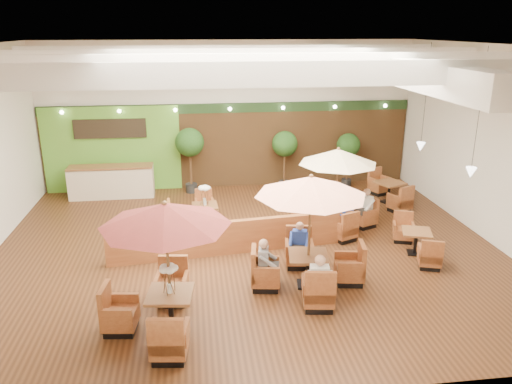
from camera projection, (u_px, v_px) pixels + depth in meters
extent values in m
plane|color=#381E0F|center=(248.00, 248.00, 14.05)|extent=(14.00, 14.00, 0.00)
cube|color=silver|center=(229.00, 116.00, 18.83)|extent=(14.00, 0.04, 5.50)
cube|color=silver|center=(292.00, 248.00, 7.54)|extent=(14.00, 0.04, 5.50)
cube|color=silver|center=(494.00, 146.00, 14.04)|extent=(0.04, 12.00, 5.50)
cube|color=white|center=(247.00, 45.00, 12.32)|extent=(14.00, 12.00, 0.04)
cube|color=brown|center=(230.00, 146.00, 19.14)|extent=(13.90, 0.10, 3.20)
cube|color=#1E3819|center=(229.00, 108.00, 18.67)|extent=(13.90, 0.12, 0.35)
cube|color=#5BA02E|center=(112.00, 149.00, 18.54)|extent=(5.00, 0.08, 3.20)
cube|color=black|center=(110.00, 129.00, 18.22)|extent=(2.60, 0.08, 0.70)
cube|color=white|center=(381.00, 67.00, 12.92)|extent=(0.60, 11.00, 0.60)
cube|color=white|center=(272.00, 74.00, 8.66)|extent=(13.60, 0.12, 0.45)
cube|color=white|center=(253.00, 64.00, 11.20)|extent=(13.60, 0.12, 0.45)
cube|color=white|center=(241.00, 57.00, 13.65)|extent=(13.60, 0.12, 0.45)
cube|color=white|center=(233.00, 52.00, 16.19)|extent=(13.60, 0.12, 0.45)
cylinder|color=black|center=(479.00, 112.00, 12.59)|extent=(0.01, 0.01, 3.20)
cone|color=white|center=(471.00, 172.00, 13.09)|extent=(0.28, 0.28, 0.28)
cylinder|color=black|center=(426.00, 96.00, 15.41)|extent=(0.01, 0.01, 3.20)
cone|color=white|center=(421.00, 147.00, 15.92)|extent=(0.28, 0.28, 0.28)
sphere|color=#FFEAC6|center=(62.00, 112.00, 17.72)|extent=(0.14, 0.14, 0.14)
sphere|color=#FFEAC6|center=(119.00, 111.00, 17.97)|extent=(0.14, 0.14, 0.14)
sphere|color=#FFEAC6|center=(175.00, 110.00, 18.21)|extent=(0.14, 0.14, 0.14)
sphere|color=#FFEAC6|center=(230.00, 109.00, 18.45)|extent=(0.14, 0.14, 0.14)
sphere|color=#FFEAC6|center=(283.00, 108.00, 18.70)|extent=(0.14, 0.14, 0.14)
sphere|color=#FFEAC6|center=(335.00, 107.00, 18.94)|extent=(0.14, 0.14, 0.14)
sphere|color=#FFEAC6|center=(385.00, 106.00, 19.19)|extent=(0.14, 0.14, 0.14)
cube|color=beige|center=(112.00, 183.00, 18.14)|extent=(3.00, 0.70, 1.10)
cube|color=brown|center=(110.00, 167.00, 17.95)|extent=(3.00, 0.75, 0.06)
cube|color=brown|center=(235.00, 237.00, 13.63)|extent=(6.83, 0.96, 0.95)
cube|color=brown|center=(170.00, 294.00, 10.12)|extent=(1.02, 1.02, 0.06)
cylinder|color=black|center=(171.00, 310.00, 10.24)|extent=(0.11, 0.11, 0.71)
cube|color=black|center=(172.00, 326.00, 10.36)|extent=(0.54, 0.54, 0.04)
cube|color=brown|center=(169.00, 343.00, 9.30)|extent=(0.74, 0.74, 0.34)
cube|color=brown|center=(170.00, 337.00, 8.94)|extent=(0.67, 0.19, 0.75)
cube|color=brown|center=(152.00, 333.00, 9.23)|extent=(0.16, 0.60, 0.30)
cube|color=brown|center=(186.00, 333.00, 9.24)|extent=(0.16, 0.60, 0.30)
cube|color=black|center=(170.00, 354.00, 9.38)|extent=(0.66, 0.66, 0.15)
cube|color=brown|center=(173.00, 289.00, 11.23)|extent=(0.74, 0.74, 0.34)
cube|color=brown|center=(171.00, 271.00, 11.38)|extent=(0.67, 0.19, 0.75)
cube|color=brown|center=(186.00, 280.00, 11.16)|extent=(0.16, 0.60, 0.30)
cube|color=brown|center=(158.00, 281.00, 11.16)|extent=(0.16, 0.60, 0.30)
cube|color=black|center=(173.00, 299.00, 11.30)|extent=(0.66, 0.66, 0.15)
cube|color=brown|center=(120.00, 317.00, 10.14)|extent=(0.74, 0.74, 0.34)
cube|color=brown|center=(133.00, 301.00, 10.10)|extent=(0.19, 0.67, 0.75)
cube|color=brown|center=(123.00, 300.00, 10.37)|extent=(0.60, 0.16, 0.30)
cube|color=brown|center=(115.00, 316.00, 9.78)|extent=(0.60, 0.16, 0.30)
cube|color=black|center=(121.00, 328.00, 10.22)|extent=(0.66, 0.66, 0.15)
cylinder|color=brown|center=(168.00, 269.00, 9.94)|extent=(0.06, 0.06, 2.69)
cone|color=#5C1E1B|center=(165.00, 214.00, 9.58)|extent=(2.58, 2.58, 0.45)
sphere|color=brown|center=(164.00, 203.00, 9.50)|extent=(0.10, 0.10, 0.10)
cylinder|color=silver|center=(170.00, 288.00, 10.08)|extent=(0.10, 0.10, 0.22)
cube|color=brown|center=(308.00, 256.00, 11.81)|extent=(1.04, 1.04, 0.06)
cylinder|color=black|center=(308.00, 270.00, 11.93)|extent=(0.11, 0.11, 0.71)
cube|color=black|center=(307.00, 284.00, 12.05)|extent=(0.55, 0.55, 0.04)
cube|color=brown|center=(318.00, 295.00, 10.99)|extent=(0.76, 0.76, 0.35)
cube|color=brown|center=(324.00, 288.00, 10.63)|extent=(0.68, 0.21, 0.76)
cube|color=brown|center=(304.00, 286.00, 10.93)|extent=(0.17, 0.60, 0.30)
cube|color=brown|center=(333.00, 286.00, 10.91)|extent=(0.17, 0.60, 0.30)
cube|color=black|center=(318.00, 305.00, 11.06)|extent=(0.68, 0.68, 0.15)
cube|color=brown|center=(299.00, 255.00, 12.92)|extent=(0.76, 0.76, 0.35)
cube|color=brown|center=(295.00, 239.00, 13.07)|extent=(0.68, 0.21, 0.76)
cube|color=brown|center=(311.00, 247.00, 12.84)|extent=(0.17, 0.60, 0.30)
cube|color=brown|center=(287.00, 247.00, 12.86)|extent=(0.17, 0.60, 0.30)
cube|color=black|center=(299.00, 263.00, 12.99)|extent=(0.68, 0.68, 0.15)
cube|color=brown|center=(266.00, 276.00, 11.83)|extent=(0.76, 0.76, 0.35)
cube|color=brown|center=(277.00, 262.00, 11.80)|extent=(0.21, 0.68, 0.76)
cube|color=brown|center=(266.00, 262.00, 12.06)|extent=(0.60, 0.17, 0.30)
cube|color=brown|center=(266.00, 274.00, 11.46)|extent=(0.60, 0.17, 0.30)
cube|color=black|center=(265.00, 285.00, 11.90)|extent=(0.68, 0.68, 0.15)
cube|color=brown|center=(349.00, 270.00, 12.08)|extent=(0.76, 0.76, 0.35)
cube|color=brown|center=(339.00, 260.00, 11.90)|extent=(0.21, 0.68, 0.76)
cube|color=brown|center=(352.00, 268.00, 11.71)|extent=(0.60, 0.17, 0.30)
cube|color=brown|center=(348.00, 257.00, 12.31)|extent=(0.60, 0.17, 0.30)
cube|color=black|center=(349.00, 280.00, 12.16)|extent=(0.68, 0.68, 0.15)
cylinder|color=brown|center=(309.00, 234.00, 11.63)|extent=(0.06, 0.06, 2.70)
cone|color=#F29375|center=(311.00, 186.00, 11.26)|extent=(2.59, 2.59, 0.45)
sphere|color=brown|center=(311.00, 176.00, 11.19)|extent=(0.10, 0.10, 0.10)
cube|color=brown|center=(335.00, 206.00, 15.25)|extent=(1.10, 1.10, 0.06)
cylinder|color=black|center=(335.00, 217.00, 15.36)|extent=(0.10, 0.10, 0.65)
cube|color=black|center=(334.00, 227.00, 15.47)|extent=(0.58, 0.58, 0.04)
cube|color=brown|center=(344.00, 231.00, 14.50)|extent=(0.80, 0.80, 0.32)
cube|color=brown|center=(343.00, 225.00, 14.17)|extent=(0.60, 0.33, 0.69)
cube|color=brown|center=(336.00, 226.00, 14.30)|extent=(0.29, 0.53, 0.28)
cube|color=brown|center=(352.00, 223.00, 14.58)|extent=(0.29, 0.53, 0.28)
cube|color=black|center=(343.00, 238.00, 14.57)|extent=(0.71, 0.71, 0.14)
cube|color=brown|center=(327.00, 209.00, 16.27)|extent=(0.80, 0.80, 0.32)
cube|color=brown|center=(328.00, 198.00, 16.41)|extent=(0.60, 0.33, 0.69)
cube|color=brown|center=(334.00, 201.00, 16.34)|extent=(0.29, 0.53, 0.28)
cube|color=brown|center=(320.00, 204.00, 16.07)|extent=(0.29, 0.53, 0.28)
cube|color=black|center=(327.00, 215.00, 16.34)|extent=(0.71, 0.71, 0.14)
cube|color=brown|center=(305.00, 221.00, 15.27)|extent=(0.80, 0.80, 0.32)
cube|color=brown|center=(314.00, 212.00, 15.11)|extent=(0.33, 0.60, 0.69)
cube|color=brown|center=(300.00, 212.00, 15.44)|extent=(0.53, 0.29, 0.28)
cube|color=brown|center=(311.00, 217.00, 14.97)|extent=(0.53, 0.29, 0.28)
cube|color=black|center=(305.00, 227.00, 15.34)|extent=(0.71, 0.71, 0.14)
cube|color=brown|center=(364.00, 218.00, 15.50)|extent=(0.80, 0.80, 0.32)
cube|color=brown|center=(356.00, 208.00, 15.47)|extent=(0.33, 0.60, 0.69)
cube|color=brown|center=(371.00, 215.00, 15.20)|extent=(0.53, 0.29, 0.28)
cube|color=brown|center=(358.00, 209.00, 15.67)|extent=(0.53, 0.29, 0.28)
cube|color=black|center=(364.00, 224.00, 15.57)|extent=(0.71, 0.71, 0.14)
cylinder|color=brown|center=(336.00, 190.00, 15.09)|extent=(0.06, 0.06, 2.47)
cone|color=beige|center=(338.00, 156.00, 14.76)|extent=(2.37, 2.37, 0.45)
sphere|color=brown|center=(339.00, 149.00, 14.68)|extent=(0.10, 0.10, 0.10)
cube|color=brown|center=(205.00, 206.00, 15.47)|extent=(0.80, 0.80, 0.05)
cylinder|color=black|center=(205.00, 215.00, 15.57)|extent=(0.09, 0.09, 0.60)
cube|color=black|center=(206.00, 225.00, 15.67)|extent=(0.43, 0.43, 0.04)
cube|color=brown|center=(206.00, 228.00, 14.77)|extent=(0.59, 0.59, 0.29)
cube|color=brown|center=(206.00, 222.00, 14.46)|extent=(0.57, 0.11, 0.64)
cube|color=brown|center=(197.00, 223.00, 14.67)|extent=(0.09, 0.51, 0.26)
cube|color=brown|center=(215.00, 222.00, 14.75)|extent=(0.09, 0.51, 0.26)
cube|color=black|center=(206.00, 234.00, 14.84)|extent=(0.52, 0.52, 0.13)
cube|color=brown|center=(204.00, 208.00, 16.41)|extent=(0.59, 0.59, 0.29)
cube|color=brown|center=(204.00, 198.00, 16.55)|extent=(0.57, 0.11, 0.64)
cube|color=brown|center=(212.00, 202.00, 16.39)|extent=(0.09, 0.51, 0.26)
cube|color=brown|center=(196.00, 203.00, 16.31)|extent=(0.09, 0.51, 0.26)
cube|color=black|center=(205.00, 214.00, 16.47)|extent=(0.52, 0.52, 0.13)
cube|color=brown|center=(177.00, 219.00, 15.48)|extent=(0.59, 0.59, 0.29)
cube|color=brown|center=(184.00, 210.00, 15.42)|extent=(0.11, 0.57, 0.64)
cube|color=brown|center=(177.00, 210.00, 15.67)|extent=(0.51, 0.09, 0.26)
cube|color=brown|center=(177.00, 216.00, 15.18)|extent=(0.51, 0.09, 0.26)
cube|color=black|center=(178.00, 225.00, 15.55)|extent=(0.52, 0.52, 0.13)
cylinder|color=silver|center=(205.00, 202.00, 15.42)|extent=(0.10, 0.10, 0.22)
cube|color=brown|center=(417.00, 232.00, 13.54)|extent=(0.96, 0.96, 0.05)
cylinder|color=black|center=(416.00, 242.00, 13.64)|extent=(0.09, 0.09, 0.59)
cube|color=black|center=(415.00, 253.00, 13.73)|extent=(0.51, 0.51, 0.04)
cube|color=brown|center=(430.00, 258.00, 12.85)|extent=(0.70, 0.70, 0.29)
cube|color=brown|center=(437.00, 252.00, 12.57)|extent=(0.56, 0.26, 0.63)
cube|color=brown|center=(420.00, 251.00, 12.84)|extent=(0.22, 0.49, 0.25)
cube|color=brown|center=(441.00, 253.00, 12.75)|extent=(0.22, 0.49, 0.25)
cube|color=black|center=(429.00, 265.00, 12.92)|extent=(0.62, 0.62, 0.13)
cube|color=brown|center=(403.00, 232.00, 14.46)|extent=(0.70, 0.70, 0.29)
cube|color=brown|center=(398.00, 221.00, 14.57)|extent=(0.56, 0.26, 0.63)
cube|color=brown|center=(413.00, 227.00, 14.35)|extent=(0.22, 0.49, 0.25)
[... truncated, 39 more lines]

